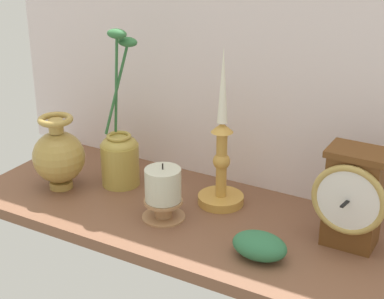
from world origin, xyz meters
The scene contains 8 objects.
ground_plane centered at (0.00, 0.00, -1.20)cm, with size 100.00×36.00×2.40cm, color brown.
back_wall centered at (0.00, 18.50, 32.50)cm, with size 120.00×2.00×65.00cm, color silver.
mantel_clock centered at (27.73, 3.96, 9.70)cm, with size 13.32×10.05×18.74cm.
candlestick_tall_left centered at (0.11, 6.77, 9.41)cm, with size 9.53×9.53×33.35cm.
brass_vase_bulbous centered at (-33.75, -3.98, 7.61)cm, with size 11.29×11.29×16.47cm.
brass_vase_jar centered at (-23.30, 3.92, 7.71)cm, with size 9.05×8.33×34.99cm.
pillar_candle_front centered at (-7.07, -4.29, 5.66)cm, with size 8.61×8.61×11.78cm.
ivy_sprig centered at (15.33, -8.03, 2.35)cm, with size 10.09×7.06×4.71cm.
Camera 1 is at (51.45, -95.17, 60.63)cm, focal length 57.82 mm.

